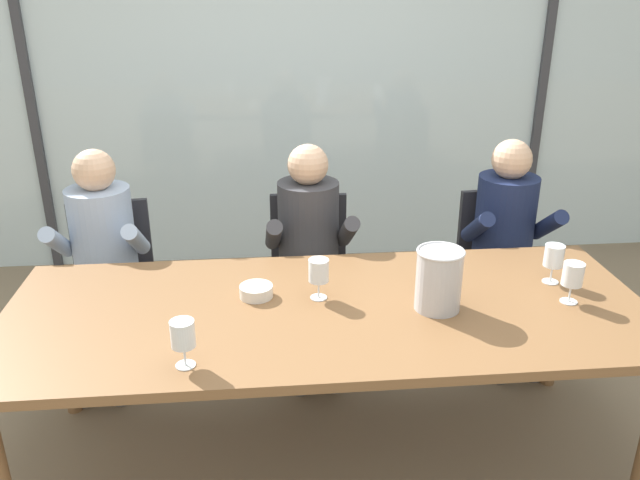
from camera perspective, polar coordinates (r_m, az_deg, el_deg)
The scene contains 18 objects.
ground at distance 3.84m, azimuth -0.93°, elevation -8.54°, with size 14.00×14.00×0.00m, color #847056.
window_glass_panel at distance 4.53m, azimuth -2.27°, elevation 13.90°, with size 7.81×0.03×2.60m, color silver.
window_mullion_left at distance 4.75m, azimuth -24.45°, elevation 12.36°, with size 0.06×0.06×2.60m, color #38383D.
window_mullion_right at distance 4.93m, azimuth 19.17°, elevation 13.42°, with size 0.06×0.06×2.60m, color #38383D.
hillside_vineyard at distance 7.68m, azimuth -3.63°, elevation 14.79°, with size 13.81×2.40×1.90m, color #386633.
dining_table at distance 2.64m, azimuth 0.72°, elevation -7.16°, with size 2.61×1.04×0.74m.
chair_near_curtain at distance 3.61m, azimuth -17.96°, elevation -2.71°, with size 0.48×0.48×0.87m.
chair_left_of_center at distance 3.54m, azimuth -0.95°, elevation -2.07°, with size 0.47×0.47×0.87m.
chair_center at distance 3.75m, azimuth 15.60°, elevation -1.47°, with size 0.47×0.47×0.87m.
person_pale_blue_shirt at distance 3.43m, azimuth -18.86°, elevation -1.01°, with size 0.46×0.61×1.19m.
person_charcoal_jacket at distance 3.34m, azimuth -0.89°, elevation -0.38°, with size 0.47×0.62×1.19m.
person_navy_polo at distance 3.58m, azimuth 16.37°, elevation 0.27°, with size 0.46×0.61×1.19m.
ice_bucket_primary at distance 2.59m, azimuth 10.50°, elevation -3.41°, with size 0.19×0.19×0.25m.
tasting_bowl at distance 2.69m, azimuth -5.68°, elevation -4.55°, with size 0.14×0.14×0.05m, color silver.
wine_glass_by_left_taster at distance 2.63m, azimuth -0.12°, elevation -2.89°, with size 0.08×0.08×0.17m.
wine_glass_near_bucket at distance 2.79m, azimuth 21.52°, elevation -2.99°, with size 0.08×0.08×0.17m.
wine_glass_center_pour at distance 2.94m, azimuth 20.06°, elevation -1.38°, with size 0.08×0.08×0.17m.
wine_glass_by_right_taster at distance 2.23m, azimuth -12.08°, elevation -8.33°, with size 0.08×0.08×0.17m.
Camera 1 is at (-0.25, -2.28, 1.98)m, focal length 36.05 mm.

